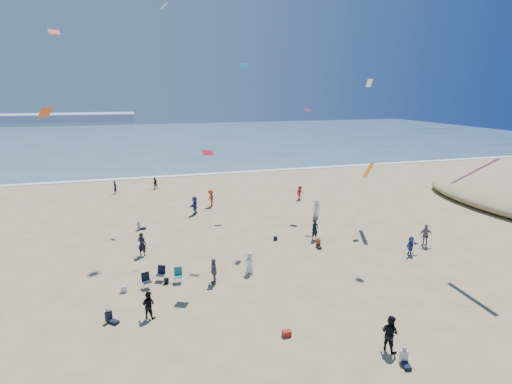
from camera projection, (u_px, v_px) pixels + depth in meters
name	position (u px, v px, depth m)	size (l,w,h in m)	color
ground	(264.00, 381.00, 17.38)	(220.00, 220.00, 0.00)	tan
ocean	(155.00, 139.00, 105.63)	(220.00, 100.00, 0.06)	#476B84
surf_line	(172.00, 176.00, 59.18)	(220.00, 1.20, 0.08)	white
standing_flyers	(255.00, 223.00, 35.48)	(25.73, 38.26, 1.89)	#33408D
seated_group	(253.00, 290.00, 24.50)	(16.53, 27.70, 0.84)	silver
chair_cluster	(162.00, 277.00, 26.02)	(2.71, 1.57, 1.00)	black
white_tote	(124.00, 289.00, 25.01)	(0.35, 0.20, 0.40)	silver
black_backpack	(166.00, 281.00, 26.12)	(0.30, 0.22, 0.38)	black
cooler	(287.00, 333.00, 20.52)	(0.45, 0.30, 0.30)	#AD2118
navy_bag	(275.00, 238.00, 33.72)	(0.28, 0.18, 0.34)	black
kites_aloft	(334.00, 63.00, 29.39)	(38.19, 37.73, 30.84)	silver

